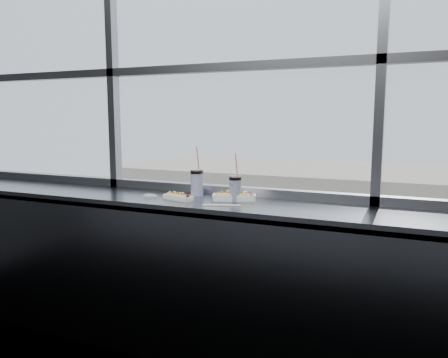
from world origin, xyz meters
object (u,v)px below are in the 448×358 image
at_px(wrapper, 150,196).
at_px(pedestrian_a, 295,272).
at_px(soda_cup_left, 197,181).
at_px(car_far_a, 205,282).
at_px(car_near_a, 86,317).
at_px(soda_cup_right, 235,187).
at_px(tree_left, 255,239).
at_px(tree_center, 403,255).
at_px(car_far_b, 399,313).
at_px(pedestrian_b, 364,285).
at_px(hotdog_tray_left, 178,197).
at_px(loose_straw, 222,205).
at_px(hotdog_tray_right, 234,196).
at_px(car_near_b, 237,355).

xyz_separation_m(wrapper, pedestrian_a, (-5.95, 28.59, -10.99)).
relative_size(soda_cup_left, pedestrian_a, 0.16).
height_order(car_far_a, car_near_a, car_near_a).
bearing_deg(wrapper, soda_cup_right, 10.58).
distance_m(car_far_a, tree_left, 5.22).
bearing_deg(tree_center, car_far_b, -90.25).
relative_size(soda_cup_left, pedestrian_b, 0.15).
bearing_deg(tree_left, pedestrian_b, -2.63).
height_order(hotdog_tray_left, tree_center, hotdog_tray_left).
bearing_deg(soda_cup_right, tree_left, 108.89).
bearing_deg(soda_cup_left, car_far_a, 115.75).
bearing_deg(pedestrian_b, car_far_b, -147.23).
bearing_deg(tree_center, pedestrian_b, -170.92).
bearing_deg(pedestrian_b, soda_cup_right, -177.00).
bearing_deg(loose_straw, car_far_a, 95.43).
distance_m(hotdog_tray_right, car_near_b, 20.69).
xyz_separation_m(loose_straw, car_far_b, (0.89, 24.42, -11.01)).
height_order(hotdog_tray_left, soda_cup_right, soda_cup_right).
bearing_deg(pedestrian_a, loose_straw, -167.16).
distance_m(hotdog_tray_right, car_near_a, 25.16).
bearing_deg(wrapper, soda_cup_left, 38.78).
relative_size(loose_straw, wrapper, 2.31).
height_order(hotdog_tray_right, loose_straw, hotdog_tray_right).
xyz_separation_m(soda_cup_left, car_far_b, (1.20, 24.13, -11.11)).
bearing_deg(hotdog_tray_left, wrapper, -168.29).
distance_m(wrapper, tree_center, 29.66).
height_order(car_near_b, tree_left, tree_left).
height_order(soda_cup_right, wrapper, soda_cup_right).
bearing_deg(car_near_a, tree_center, -59.76).
xyz_separation_m(car_near_a, tree_center, (16.71, 12.00, 2.30)).
bearing_deg(car_far_a, tree_center, -65.78).
height_order(loose_straw, car_near_a, loose_straw).
relative_size(car_far_a, car_near_b, 1.03).
relative_size(hotdog_tray_left, car_near_b, 0.04).
bearing_deg(hotdog_tray_right, hotdog_tray_left, -177.07).
relative_size(loose_straw, car_far_b, 0.04).
bearing_deg(hotdog_tray_left, pedestrian_b, 106.16).
bearing_deg(hotdog_tray_right, soda_cup_left, 147.55).
relative_size(soda_cup_left, tree_center, 0.07).
bearing_deg(pedestrian_a, car_near_b, -179.30).
bearing_deg(tree_center, hotdog_tray_left, -92.53).
distance_m(wrapper, car_near_b, 20.60).
bearing_deg(soda_cup_right, hotdog_tray_right, 143.93).
distance_m(car_near_a, tree_left, 13.68).
xyz_separation_m(hotdog_tray_left, wrapper, (-0.23, 0.01, -0.01)).
bearing_deg(wrapper, car_far_b, 86.56).
bearing_deg(car_far_b, soda_cup_right, 173.51).
relative_size(car_far_b, car_near_b, 1.11).
xyz_separation_m(car_far_b, tree_center, (0.02, 4.00, 2.38)).
distance_m(soda_cup_right, wrapper, 0.61).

